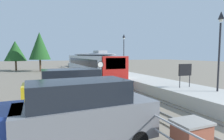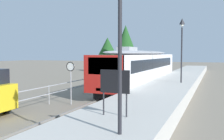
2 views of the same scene
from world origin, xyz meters
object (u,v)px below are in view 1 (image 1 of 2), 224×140
Objects in this scene: commuter_train at (90,63)px; parked_van_grey at (85,114)px; parked_van_yellow at (68,89)px; speed_limit_sign at (100,69)px; platform_lamp_near_end at (220,36)px; platform_lamp_mid_platform at (124,46)px; brick_utility_cabinet at (191,136)px; platform_notice_board at (185,71)px.

parked_van_grey is at bearing -105.88° from commuter_train.
commuter_train is 3.92× the size of parked_van_grey.
speed_limit_sign is at bearing 50.27° from parked_van_yellow.
commuter_train is at bearing 69.64° from parked_van_yellow.
platform_lamp_mid_platform is at bearing 90.00° from platform_lamp_near_end.
parked_van_grey is at bearing -119.97° from platform_lamp_mid_platform.
platform_lamp_near_end is 8.67m from brick_utility_cabinet.
parked_van_yellow is (-3.18, 6.72, 0.72)m from brick_utility_cabinet.
platform_notice_board is at bearing 26.62° from parked_van_grey.
speed_limit_sign is 0.56× the size of parked_van_grey.
platform_notice_board is 9.96m from parked_van_grey.
brick_utility_cabinet is at bearing -64.71° from parked_van_yellow.
commuter_train is at bearing 79.76° from speed_limit_sign.
speed_limit_sign is at bearing 87.69° from brick_utility_cabinet.
platform_lamp_near_end is at bearing -90.00° from platform_lamp_mid_platform.
platform_notice_board is at bearing 47.70° from brick_utility_cabinet.
platform_lamp_near_end is 3.30m from platform_notice_board.
platform_lamp_mid_platform is 20.19m from brick_utility_cabinet.
brick_utility_cabinet is 0.25× the size of parked_van_yellow.
brick_utility_cabinet is (-6.50, -4.07, -4.05)m from platform_lamp_near_end.
parked_van_yellow is (-8.71, 0.63, -0.89)m from platform_notice_board.
platform_lamp_mid_platform is (4.15, -2.91, 2.48)m from commuter_train.
platform_lamp_mid_platform reaches higher than platform_notice_board.
commuter_train is 21.78m from brick_utility_cabinet.
speed_limit_sign is 0.57× the size of parked_van_yellow.
commuter_train is 3.65× the size of platform_lamp_near_end.
platform_lamp_near_end is at bearing 32.06° from brick_utility_cabinet.
commuter_train is 15.89m from parked_van_yellow.
speed_limit_sign is (-6.05, 7.01, -2.50)m from platform_lamp_near_end.
parked_van_grey is (-3.33, 1.64, 0.72)m from brick_utility_cabinet.
platform_notice_board is (3.19, -15.51, 0.04)m from commuter_train.
speed_limit_sign is at bearing 135.54° from platform_notice_board.
platform_lamp_near_end is 4.42× the size of brick_utility_cabinet.
parked_van_grey is at bearing -153.38° from platform_notice_board.
speed_limit_sign is (-1.90, -10.52, -0.02)m from commuter_train.
parked_van_yellow is at bearing 88.25° from parked_van_grey.
commuter_train is at bearing 83.80° from brick_utility_cabinet.
speed_limit_sign is at bearing -100.24° from commuter_train.
parked_van_yellow is (-9.67, -11.96, -3.33)m from platform_lamp_mid_platform.
parked_van_grey is at bearing -166.10° from platform_lamp_near_end.
platform_lamp_mid_platform is at bearing -35.06° from commuter_train.
commuter_train is 16.14× the size of brick_utility_cabinet.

